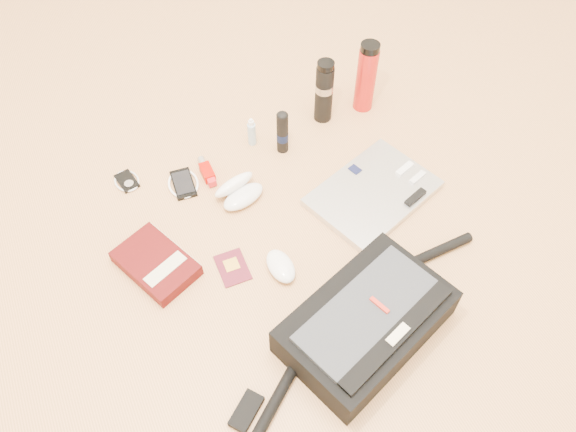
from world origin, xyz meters
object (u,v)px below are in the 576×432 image
at_px(messenger_bag, 366,322).
at_px(thermos_black, 324,91).
at_px(laptop, 374,193).
at_px(thermos_red, 366,77).
at_px(book, 157,263).

distance_m(messenger_bag, thermos_black, 0.82).
relative_size(laptop, thermos_red, 1.69).
bearing_deg(thermos_black, book, -154.53).
bearing_deg(book, thermos_black, 3.43).
relative_size(laptop, thermos_black, 1.88).
distance_m(messenger_bag, laptop, 0.47).
bearing_deg(thermos_black, messenger_bag, -110.46).
height_order(laptop, thermos_red, thermos_red).
xyz_separation_m(book, thermos_red, (0.86, 0.33, 0.11)).
bearing_deg(thermos_red, messenger_bag, -120.24).
height_order(messenger_bag, thermos_red, thermos_red).
bearing_deg(thermos_red, book, -159.25).
bearing_deg(thermos_red, thermos_black, 176.14).
xyz_separation_m(laptop, thermos_red, (0.18, 0.37, 0.12)).
bearing_deg(book, laptop, -25.61).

